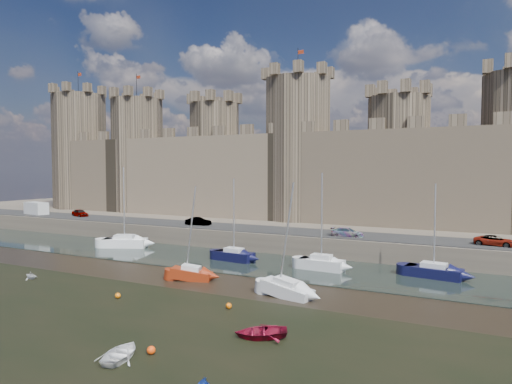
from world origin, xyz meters
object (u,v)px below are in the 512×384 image
car_1 (198,222)px  sailboat_2 (321,263)px  sailboat_4 (191,273)px  sailboat_5 (287,288)px  car_2 (347,232)px  sailboat_1 (234,255)px  van (36,208)px  car_3 (495,241)px  sailboat_0 (125,242)px  sailboat_3 (434,271)px  car_0 (80,213)px

car_1 → sailboat_2: sailboat_2 is taller
sailboat_2 → sailboat_4: 14.02m
sailboat_5 → car_1: bearing=147.9°
car_2 → sailboat_1: sailboat_1 is taller
car_1 → van: (-35.35, 0.00, 0.51)m
sailboat_2 → sailboat_5: 10.97m
car_2 → sailboat_2: size_ratio=0.38×
car_2 → sailboat_1: size_ratio=0.41×
car_3 → sailboat_0: size_ratio=0.38×
car_3 → sailboat_5: sailboat_5 is taller
car_2 → van: size_ratio=0.76×
car_3 → sailboat_4: size_ratio=0.45×
car_1 → sailboat_5: (22.72, -20.32, -2.40)m
car_3 → van: size_ratio=0.80×
car_3 → sailboat_2: bearing=126.3°
car_2 → sailboat_3: (10.65, -6.73, -2.33)m
van → car_0: bearing=16.0°
sailboat_1 → car_3: bearing=23.4°
sailboat_0 → sailboat_1: sailboat_0 is taller
sailboat_0 → sailboat_3: bearing=-22.5°
car_2 → car_3: (16.11, 0.67, 0.01)m
van → sailboat_2: bearing=1.2°
car_0 → sailboat_5: 52.62m
car_1 → van: van is taller
sailboat_5 → car_2: bearing=100.0°
sailboat_4 → sailboat_3: bearing=10.4°
car_1 → sailboat_2: (22.13, -9.37, -2.29)m
sailboat_0 → van: bearing=140.3°
sailboat_4 → sailboat_2: bearing=26.2°
sailboat_0 → sailboat_2: size_ratio=1.06×
sailboat_0 → car_1: bearing=28.5°
sailboat_5 → van: bearing=170.4°
sailboat_0 → sailboat_5: 31.59m
car_3 → sailboat_4: sailboat_4 is taller
van → sailboat_5: size_ratio=0.53×
car_0 → car_1: 25.36m
car_2 → sailboat_0: bearing=102.6°
sailboat_5 → sailboat_3: bearing=60.0°
van → sailboat_0: sailboat_0 is taller
sailboat_3 → car_3: bearing=61.7°
car_3 → sailboat_3: 9.49m
car_3 → sailboat_5: (-15.99, -20.07, -2.37)m
car_1 → sailboat_1: size_ratio=0.39×
car_1 → car_3: bearing=-102.7°
sailboat_3 → van: bearing=-178.2°
van → sailboat_0: size_ratio=0.47×
car_1 → sailboat_4: (12.13, -19.20, -2.42)m
sailboat_2 → sailboat_3: sailboat_2 is taller
sailboat_1 → sailboat_4: bearing=-81.1°
car_3 → sailboat_1: 28.91m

